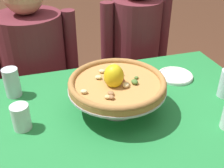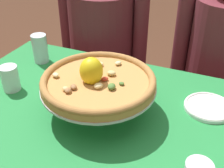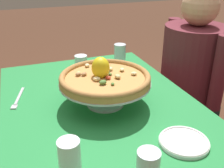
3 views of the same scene
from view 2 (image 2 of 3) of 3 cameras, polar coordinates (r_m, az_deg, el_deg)
The scene contains 8 objects.
dining_table at distance 1.07m, azimuth -1.83°, elevation -10.69°, with size 1.24×0.83×0.71m.
pizza_stand at distance 0.97m, azimuth -2.67°, elevation -1.66°, with size 0.39×0.39×0.11m.
pizza at distance 0.95m, azimuth -2.86°, elevation 0.77°, with size 0.38×0.38×0.11m.
water_glass_side_left at distance 1.17m, azimuth -19.57°, elevation 0.88°, with size 0.07×0.07×0.10m.
water_glass_back_left at distance 1.34m, azimuth -14.08°, elevation 6.53°, with size 0.07×0.07×0.13m.
side_plate at distance 1.08m, azimuth 18.68°, elevation -4.32°, with size 0.17×0.17×0.02m.
diner_left at distance 1.72m, azimuth -1.89°, elevation 6.12°, with size 0.53×0.39×1.15m.
diner_right at distance 1.60m, azimuth 19.61°, elevation 1.13°, with size 0.47×0.33×1.17m.
Camera 2 is at (0.34, -0.70, 1.34)m, focal length 45.91 mm.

